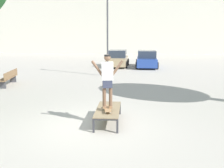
{
  "coord_description": "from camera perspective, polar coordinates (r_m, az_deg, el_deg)",
  "views": [
    {
      "loc": [
        1.36,
        -7.6,
        2.82
      ],
      "look_at": [
        0.55,
        1.87,
        1.0
      ],
      "focal_mm": 40.87,
      "sensor_mm": 36.0,
      "label": 1
    }
  ],
  "objects": [
    {
      "name": "skate_box",
      "position": [
        8.36,
        -0.88,
        -5.88
      ],
      "size": [
        0.79,
        1.91,
        0.46
      ],
      "color": "#38383D",
      "rests_on": "ground"
    },
    {
      "name": "ground_plane",
      "position": [
        8.22,
        -4.97,
        -9.27
      ],
      "size": [
        120.0,
        120.0,
        0.0
      ],
      "primitive_type": "plane",
      "color": "#B2AA9E"
    },
    {
      "name": "car_tan",
      "position": [
        23.55,
        1.3,
        5.65
      ],
      "size": [
        2.01,
        4.25,
        1.5
      ],
      "color": "tan",
      "rests_on": "ground"
    },
    {
      "name": "car_blue",
      "position": [
        23.06,
        7.76,
        5.44
      ],
      "size": [
        2.0,
        4.24,
        1.5
      ],
      "color": "#28479E",
      "rests_on": "ground"
    },
    {
      "name": "building_facade",
      "position": [
        41.82,
        2.85,
        17.57
      ],
      "size": [
        40.26,
        4.0,
        15.46
      ],
      "primitive_type": "cube",
      "color": "silver",
      "rests_on": "ground"
    },
    {
      "name": "light_post",
      "position": [
        17.82,
        -1.01,
        14.07
      ],
      "size": [
        0.36,
        0.36,
        5.83
      ],
      "color": "#4C4C51",
      "rests_on": "ground"
    },
    {
      "name": "skateboard",
      "position": [
        8.11,
        -1.02,
        -5.51
      ],
      "size": [
        0.33,
        0.82,
        0.09
      ],
      "color": "#9E754C",
      "rests_on": "skate_box"
    },
    {
      "name": "skater",
      "position": [
        7.89,
        -1.05,
        1.45
      ],
      "size": [
        1.0,
        0.33,
        1.69
      ],
      "color": "brown",
      "rests_on": "skateboard"
    },
    {
      "name": "park_bench",
      "position": [
        15.73,
        -22.13,
        1.36
      ],
      "size": [
        0.84,
        2.44,
        0.83
      ],
      "color": "brown",
      "rests_on": "ground"
    }
  ]
}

